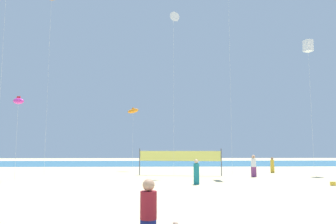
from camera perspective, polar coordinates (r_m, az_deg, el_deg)
The scene contains 12 objects.
ground_plane at distance 18.48m, azimuth 7.04°, elevation -13.95°, with size 120.00×120.00×0.00m, color beige.
ocean_band at distance 52.72m, azimuth 1.22°, elevation -9.03°, with size 120.00×20.00×0.01m, color teal.
mother_figure at distance 7.96m, azimuth -3.49°, elevation -17.47°, with size 0.39×0.39×1.72m.
beachgoer_teal_shirt at distance 22.25m, azimuth 5.05°, elevation -10.35°, with size 0.38×0.38×1.68m.
beachgoer_mustard_shirt at distance 34.04m, azimuth 17.97°, elevation -8.81°, with size 0.35×0.35×1.55m.
beachgoer_white_shirt at distance 28.82m, azimuth 14.91°, elevation -9.07°, with size 0.42×0.42×1.85m.
volleyball_net at distance 29.39m, azimuth 2.09°, elevation -7.98°, with size 7.38×1.36×2.40m.
beach_handbag at distance 24.13m, azimuth 27.16°, elevation -11.22°, with size 0.32×0.16×0.25m, color gold.
kite_white_box at distance 35.44m, azimuth 23.54°, elevation 10.67°, with size 0.92×0.92×13.12m.
kite_orange_inflatable at distance 36.22m, azimuth -6.20°, elevation 0.18°, with size 1.47×0.88×6.93m.
kite_white_delta at distance 31.74m, azimuth 0.99°, elevation 16.33°, with size 1.06×0.81×15.21m.
kite_magenta_inflatable at distance 27.95m, azimuth -24.96°, elevation 1.76°, with size 1.42×1.26×6.50m.
Camera 1 is at (-2.78, -18.10, 2.45)m, focal length 34.43 mm.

